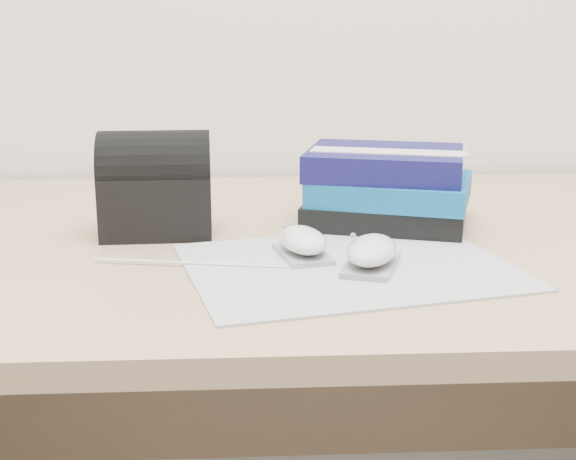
{
  "coord_description": "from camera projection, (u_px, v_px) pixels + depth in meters",
  "views": [
    {
      "loc": [
        -0.14,
        0.54,
        1.02
      ],
      "look_at": [
        -0.09,
        1.46,
        0.77
      ],
      "focal_mm": 50.0,
      "sensor_mm": 36.0,
      "label": 1
    }
  ],
  "objects": [
    {
      "name": "usb_cable",
      "position": [
        190.0,
        263.0,
        0.95
      ],
      "size": [
        0.23,
        0.05,
        0.0
      ],
      "primitive_type": "cylinder",
      "rotation": [
        0.0,
        1.57,
        -0.19
      ],
      "color": "white",
      "rests_on": "mousepad"
    },
    {
      "name": "book_stack",
      "position": [
        387.0,
        188.0,
        1.13
      ],
      "size": [
        0.26,
        0.23,
        0.11
      ],
      "color": "black",
      "rests_on": "desk"
    },
    {
      "name": "pouch",
      "position": [
        156.0,
        184.0,
        1.07
      ],
      "size": [
        0.15,
        0.11,
        0.14
      ],
      "color": "black",
      "rests_on": "desk"
    },
    {
      "name": "mouse_front",
      "position": [
        371.0,
        253.0,
        0.93
      ],
      "size": [
        0.09,
        0.11,
        0.04
      ],
      "color": "gray",
      "rests_on": "mousepad"
    },
    {
      "name": "mousepad",
      "position": [
        348.0,
        266.0,
        0.94
      ],
      "size": [
        0.43,
        0.37,
        0.0
      ],
      "primitive_type": "cube",
      "rotation": [
        0.0,
        0.0,
        0.23
      ],
      "color": "gray",
      "rests_on": "desk"
    },
    {
      "name": "desk",
      "position": [
        340.0,
        372.0,
        1.21
      ],
      "size": [
        1.6,
        0.8,
        0.73
      ],
      "color": "tan",
      "rests_on": "ground"
    },
    {
      "name": "mouse_rear",
      "position": [
        303.0,
        242.0,
        0.97
      ],
      "size": [
        0.07,
        0.11,
        0.04
      ],
      "color": "#99989B",
      "rests_on": "mousepad"
    }
  ]
}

